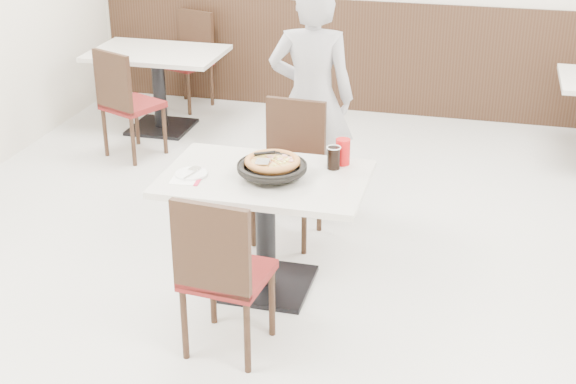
% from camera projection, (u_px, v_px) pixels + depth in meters
% --- Properties ---
extents(floor, '(7.00, 7.00, 0.00)m').
position_uv_depth(floor, '(310.00, 289.00, 4.97)').
color(floor, beige).
rests_on(floor, ground).
extents(wainscot_back, '(5.90, 0.03, 1.10)m').
position_uv_depth(wainscot_back, '(390.00, 59.00, 7.81)').
color(wainscot_back, black).
rests_on(wainscot_back, floor).
extents(main_table, '(1.22, 0.83, 0.75)m').
position_uv_depth(main_table, '(266.00, 232.00, 4.86)').
color(main_table, beige).
rests_on(main_table, floor).
extents(chair_near, '(0.46, 0.46, 0.95)m').
position_uv_depth(chair_near, '(228.00, 271.00, 4.24)').
color(chair_near, black).
rests_on(chair_near, floor).
extents(chair_far, '(0.45, 0.45, 0.95)m').
position_uv_depth(chair_far, '(287.00, 175.00, 5.40)').
color(chair_far, black).
rests_on(chair_far, floor).
extents(trivet, '(0.13, 0.13, 0.04)m').
position_uv_depth(trivet, '(272.00, 171.00, 4.71)').
color(trivet, black).
rests_on(trivet, main_table).
extents(pizza_pan, '(0.37, 0.37, 0.01)m').
position_uv_depth(pizza_pan, '(272.00, 171.00, 4.65)').
color(pizza_pan, black).
rests_on(pizza_pan, trivet).
extents(pizza, '(0.29, 0.29, 0.02)m').
position_uv_depth(pizza, '(272.00, 164.00, 4.71)').
color(pizza, tan).
rests_on(pizza, pizza_pan).
extents(pizza_server, '(0.09, 0.11, 0.00)m').
position_uv_depth(pizza_server, '(262.00, 161.00, 4.66)').
color(pizza_server, white).
rests_on(pizza_server, pizza).
extents(napkin, '(0.19, 0.19, 0.00)m').
position_uv_depth(napkin, '(187.00, 179.00, 4.65)').
color(napkin, white).
rests_on(napkin, main_table).
extents(side_plate, '(0.20, 0.20, 0.01)m').
position_uv_depth(side_plate, '(191.00, 174.00, 4.70)').
color(side_plate, white).
rests_on(side_plate, napkin).
extents(fork, '(0.06, 0.18, 0.00)m').
position_uv_depth(fork, '(192.00, 174.00, 4.68)').
color(fork, white).
rests_on(fork, side_plate).
extents(cola_glass, '(0.08, 0.08, 0.13)m').
position_uv_depth(cola_glass, '(334.00, 158.00, 4.77)').
color(cola_glass, black).
rests_on(cola_glass, main_table).
extents(red_cup, '(0.09, 0.09, 0.16)m').
position_uv_depth(red_cup, '(343.00, 152.00, 4.83)').
color(red_cup, '#B20D0F').
rests_on(red_cup, main_table).
extents(diner_person, '(0.67, 0.49, 1.68)m').
position_uv_depth(diner_person, '(311.00, 99.00, 5.73)').
color(diner_person, '#A0A0A4').
rests_on(diner_person, floor).
extents(bg_table_left, '(1.20, 0.80, 0.75)m').
position_uv_depth(bg_table_left, '(159.00, 91.00, 7.46)').
color(bg_table_left, beige).
rests_on(bg_table_left, floor).
extents(bg_chair_left_near, '(0.56, 0.56, 0.95)m').
position_uv_depth(bg_chair_left_near, '(133.00, 103.00, 6.82)').
color(bg_chair_left_near, black).
rests_on(bg_chair_left_near, floor).
extents(bg_chair_left_far, '(0.54, 0.54, 0.95)m').
position_uv_depth(bg_chair_left_far, '(185.00, 61.00, 8.01)').
color(bg_chair_left_far, black).
rests_on(bg_chair_left_far, floor).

